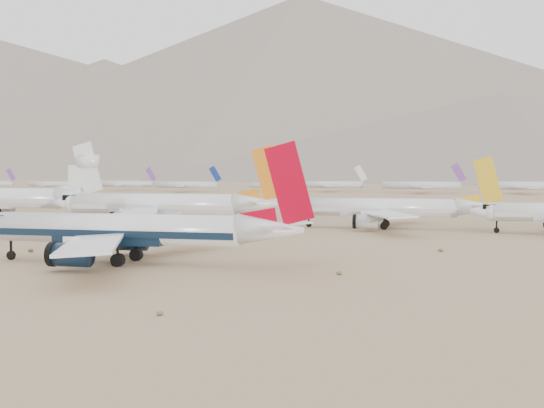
# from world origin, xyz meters

# --- Properties ---
(ground) EXTENTS (7000.00, 7000.00, 0.00)m
(ground) POSITION_xyz_m (0.00, 0.00, 0.00)
(ground) COLOR #917654
(ground) RESTS_ON ground
(main_airliner) EXTENTS (51.72, 50.52, 18.25)m
(main_airliner) POSITION_xyz_m (-7.39, 5.07, 5.02)
(main_airliner) COLOR white
(main_airliner) RESTS_ON ground
(row2_gold_tail) EXTENTS (48.45, 47.38, 17.25)m
(row2_gold_tail) POSITION_xyz_m (26.39, 74.46, 4.82)
(row2_gold_tail) COLOR white
(row2_gold_tail) RESTS_ON ground
(row2_orange_tail) EXTENTS (55.39, 54.18, 19.76)m
(row2_orange_tail) POSITION_xyz_m (-26.21, 63.10, 5.54)
(row2_orange_tail) COLOR white
(row2_orange_tail) RESTS_ON ground
(distant_storage_row) EXTENTS (604.93, 67.32, 16.17)m
(distant_storage_row) POSITION_xyz_m (53.50, 315.47, 4.49)
(distant_storage_row) COLOR silver
(distant_storage_row) RESTS_ON ground
(mountain_range) EXTENTS (7354.00, 3024.00, 470.00)m
(mountain_range) POSITION_xyz_m (70.18, 1648.01, 190.32)
(mountain_range) COLOR slate
(mountain_range) RESTS_ON ground
(desert_scrub) EXTENTS (261.14, 121.67, 0.63)m
(desert_scrub) POSITION_xyz_m (2.26, -29.21, 0.29)
(desert_scrub) COLOR brown
(desert_scrub) RESTS_ON ground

